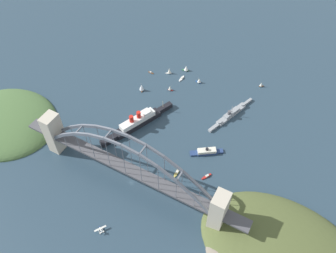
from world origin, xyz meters
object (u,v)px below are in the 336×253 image
object	(u,v)px
naval_cruiser	(231,114)
small_boat_1	(199,81)
small_boat_4	(177,173)
small_boat_2	(207,176)
small_boat_8	(182,78)
ocean_liner	(137,122)
small_boat_7	(169,71)
small_boat_3	(261,85)
small_boat_0	(142,87)
seaplane_taxiing_near_bridge	(101,230)
small_boat_9	(186,68)
small_boat_6	(151,73)
harbor_arch_bridge	(129,168)
harbor_ferry_steamer	(206,152)
small_boat_5	(170,88)

from	to	relation	value
naval_cruiser	small_boat_1	distance (m)	68.88
small_boat_4	small_boat_2	bearing A→B (deg)	20.16
small_boat_2	small_boat_8	xyz separation A→B (m)	(-93.85, 124.16, -0.07)
naval_cruiser	small_boat_4	world-z (taller)	naval_cruiser
ocean_liner	small_boat_7	size ratio (longest dim) A/B	10.01
small_boat_2	small_boat_3	size ratio (longest dim) A/B	1.57
small_boat_2	small_boat_0	bearing A→B (deg)	148.40
seaplane_taxiing_near_bridge	small_boat_8	bearing A→B (deg)	97.99
naval_cruiser	small_boat_9	world-z (taller)	naval_cruiser
small_boat_4	seaplane_taxiing_near_bridge	bearing A→B (deg)	-109.62
seaplane_taxiing_near_bridge	small_boat_9	distance (m)	246.57
small_boat_7	small_boat_9	bearing A→B (deg)	43.10
small_boat_0	seaplane_taxiing_near_bridge	bearing A→B (deg)	-69.77
seaplane_taxiing_near_bridge	small_boat_1	world-z (taller)	small_boat_1
small_boat_6	small_boat_9	world-z (taller)	small_boat_9
seaplane_taxiing_near_bridge	small_boat_7	world-z (taller)	small_boat_7
small_boat_1	small_boat_8	distance (m)	24.14
small_boat_3	small_boat_7	size ratio (longest dim) A/B	0.75
naval_cruiser	small_boat_0	world-z (taller)	naval_cruiser
small_boat_4	small_boat_9	world-z (taller)	small_boat_9
small_boat_3	harbor_arch_bridge	bearing A→B (deg)	-108.83
small_boat_6	small_boat_9	xyz separation A→B (m)	(39.65, 27.68, 3.24)
ocean_liner	naval_cruiser	world-z (taller)	ocean_liner
small_boat_1	small_boat_6	bearing A→B (deg)	-168.05
small_boat_2	small_boat_8	distance (m)	155.64
harbor_arch_bridge	seaplane_taxiing_near_bridge	distance (m)	63.34
small_boat_4	harbor_ferry_steamer	bearing A→B (deg)	67.34
small_boat_9	small_boat_1	bearing A→B (deg)	-27.72
small_boat_0	small_boat_8	world-z (taller)	small_boat_0
naval_cruiser	small_boat_8	xyz separation A→B (m)	(-82.82, 30.88, -1.88)
small_boat_0	small_boat_3	world-z (taller)	small_boat_0
seaplane_taxiing_near_bridge	small_boat_3	bearing A→B (deg)	75.88
harbor_arch_bridge	ocean_liner	bearing A→B (deg)	117.07
harbor_arch_bridge	small_boat_5	xyz separation A→B (m)	(-31.14, 141.29, -23.62)
harbor_arch_bridge	small_boat_4	distance (m)	55.84
small_boat_1	small_boat_2	size ratio (longest dim) A/B	0.74
ocean_liner	small_boat_8	bearing A→B (deg)	85.58
harbor_arch_bridge	naval_cruiser	bearing A→B (deg)	68.24
small_boat_4	small_boat_7	distance (m)	160.67
seaplane_taxiing_near_bridge	small_boat_6	xyz separation A→B (m)	(-73.99, 216.48, -1.12)
harbor_ferry_steamer	small_boat_9	bearing A→B (deg)	126.10
small_boat_7	small_boat_1	bearing A→B (deg)	3.22
small_boat_1	small_boat_3	world-z (taller)	small_boat_1
naval_cruiser	harbor_ferry_steamer	size ratio (longest dim) A/B	2.21
small_boat_6	small_boat_8	xyz separation A→B (m)	(42.24, 9.68, -0.10)
small_boat_5	small_boat_9	world-z (taller)	small_boat_9
small_boat_2	harbor_ferry_steamer	bearing A→B (deg)	115.29
ocean_liner	small_boat_3	distance (m)	171.51
harbor_ferry_steamer	small_boat_4	size ratio (longest dim) A/B	2.70
naval_cruiser	small_boat_6	bearing A→B (deg)	170.38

